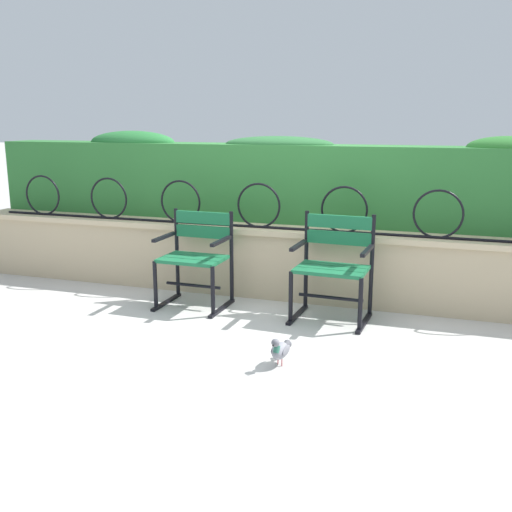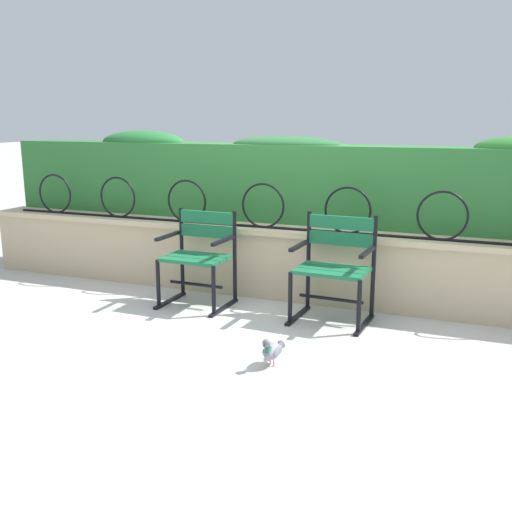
{
  "view_description": "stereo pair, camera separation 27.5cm",
  "coord_description": "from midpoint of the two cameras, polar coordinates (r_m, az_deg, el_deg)",
  "views": [
    {
      "loc": [
        1.52,
        -4.39,
        1.65
      ],
      "look_at": [
        0.0,
        0.13,
        0.55
      ],
      "focal_mm": 41.93,
      "sensor_mm": 36.0,
      "label": 1
    },
    {
      "loc": [
        1.78,
        -4.3,
        1.65
      ],
      "look_at": [
        0.0,
        0.13,
        0.55
      ],
      "focal_mm": 41.93,
      "sensor_mm": 36.0,
      "label": 2
    }
  ],
  "objects": [
    {
      "name": "ground_plane",
      "position": [
        4.93,
        -2.09,
        -6.57
      ],
      "size": [
        60.0,
        60.0,
        0.0
      ],
      "primitive_type": "plane",
      "color": "#B7B5AF"
    },
    {
      "name": "park_chair_left",
      "position": [
        5.38,
        -7.19,
        0.08
      ],
      "size": [
        0.6,
        0.53,
        0.84
      ],
      "color": "#19663D",
      "rests_on": "ground"
    },
    {
      "name": "stone_wall",
      "position": [
        5.62,
        0.99,
        -0.56
      ],
      "size": [
        6.57,
        0.41,
        0.66
      ],
      "color": "tan",
      "rests_on": "ground"
    },
    {
      "name": "pigeon_near_chairs",
      "position": [
        4.12,
        0.4,
        -8.94
      ],
      "size": [
        0.12,
        0.29,
        0.22
      ],
      "color": "gray",
      "rests_on": "ground"
    },
    {
      "name": "park_chair_right",
      "position": [
        5.0,
        5.88,
        -0.77
      ],
      "size": [
        0.64,
        0.55,
        0.88
      ],
      "color": "#19663D",
      "rests_on": "ground"
    },
    {
      "name": "hedge_row",
      "position": [
        5.89,
        1.96,
        7.29
      ],
      "size": [
        6.44,
        0.46,
        0.87
      ],
      "color": "#2D7033",
      "rests_on": "stone_wall"
    },
    {
      "name": "iron_arch_fence",
      "position": [
        5.51,
        -0.94,
        4.57
      ],
      "size": [
        6.05,
        0.02,
        0.42
      ],
      "color": "black",
      "rests_on": "stone_wall"
    }
  ]
}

